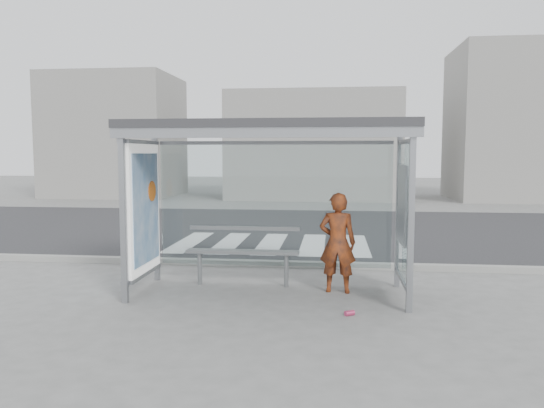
{
  "coord_description": "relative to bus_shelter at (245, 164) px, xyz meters",
  "views": [
    {
      "loc": [
        0.97,
        -7.88,
        2.15
      ],
      "look_at": [
        0.02,
        0.2,
        1.37
      ],
      "focal_mm": 35.0,
      "sensor_mm": 36.0,
      "label": 1
    }
  ],
  "objects": [
    {
      "name": "crosswalk",
      "position": [
        -0.13,
        4.44,
        -1.98
      ],
      "size": [
        4.55,
        3.0,
        0.0
      ],
      "color": "silver",
      "rests_on": "ground"
    },
    {
      "name": "building_center",
      "position": [
        0.37,
        17.94,
        0.52
      ],
      "size": [
        8.0,
        5.0,
        5.0
      ],
      "primitive_type": "cube",
      "color": "gray",
      "rests_on": "ground"
    },
    {
      "name": "curb",
      "position": [
        0.37,
        1.89,
        -1.92
      ],
      "size": [
        30.0,
        0.18,
        0.12
      ],
      "primitive_type": "cube",
      "color": "gray",
      "rests_on": "ground"
    },
    {
      "name": "bus_shelter",
      "position": [
        0.0,
        0.0,
        0.0
      ],
      "size": [
        4.25,
        1.65,
        2.62
      ],
      "color": "gray",
      "rests_on": "ground"
    },
    {
      "name": "ground",
      "position": [
        0.37,
        -0.06,
        -1.98
      ],
      "size": [
        80.0,
        80.0,
        0.0
      ],
      "primitive_type": "plane",
      "color": "slate",
      "rests_on": "ground"
    },
    {
      "name": "building_left",
      "position": [
        -9.63,
        17.94,
        1.02
      ],
      "size": [
        6.0,
        5.0,
        6.0
      ],
      "primitive_type": "cube",
      "color": "gray",
      "rests_on": "ground"
    },
    {
      "name": "building_right",
      "position": [
        9.37,
        17.94,
        1.52
      ],
      "size": [
        5.0,
        5.0,
        7.0
      ],
      "primitive_type": "cube",
      "color": "gray",
      "rests_on": "ground"
    },
    {
      "name": "road",
      "position": [
        0.37,
        6.94,
        -1.98
      ],
      "size": [
        30.0,
        10.0,
        0.01
      ],
      "primitive_type": "cube",
      "color": "#242426",
      "rests_on": "ground"
    },
    {
      "name": "bench",
      "position": [
        -0.12,
        0.44,
        -1.42
      ],
      "size": [
        1.84,
        0.32,
        0.95
      ],
      "color": "slate",
      "rests_on": "ground"
    },
    {
      "name": "person",
      "position": [
        1.41,
        0.2,
        -1.21
      ],
      "size": [
        0.59,
        0.41,
        1.55
      ],
      "primitive_type": "imported",
      "rotation": [
        0.0,
        0.0,
        3.07
      ],
      "color": "#C14A12",
      "rests_on": "ground"
    },
    {
      "name": "soda_can",
      "position": [
        1.57,
        -1.01,
        -1.95
      ],
      "size": [
        0.15,
        0.13,
        0.07
      ],
      "primitive_type": "cylinder",
      "rotation": [
        0.0,
        1.57,
        0.53
      ],
      "color": "#ED457B",
      "rests_on": "ground"
    }
  ]
}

